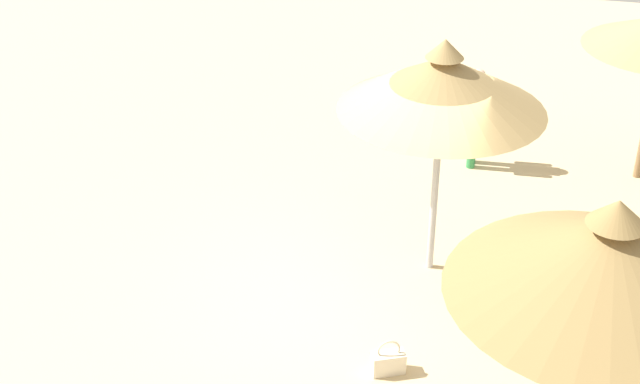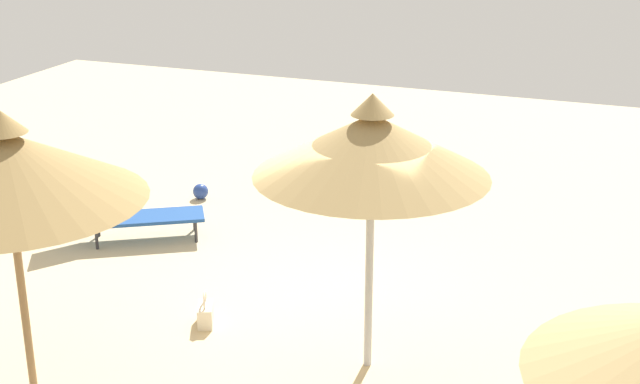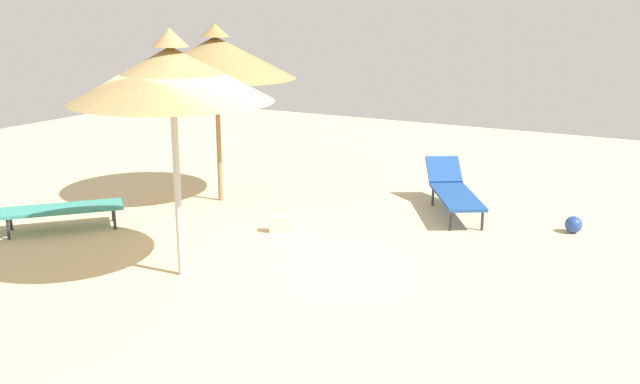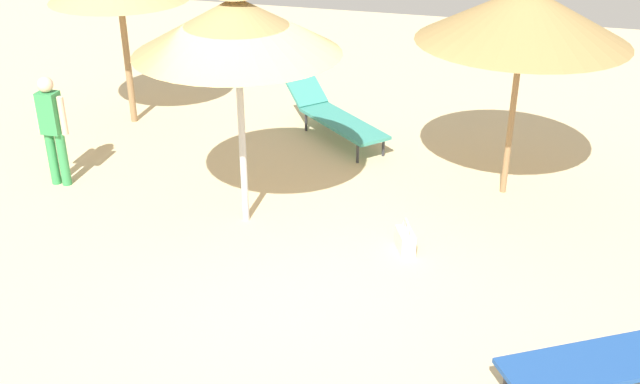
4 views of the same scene
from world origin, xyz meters
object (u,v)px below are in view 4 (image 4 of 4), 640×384
Objects in this scene: handbag at (405,240)px; lounge_chair_far_right at (621,355)px; lounge_chair_far_left at (333,114)px; parasol_umbrella_near_right at (236,25)px; person_standing_center at (52,126)px; parasol_umbrella_edge at (524,14)px.

lounge_chair_far_right is at bearing -40.14° from handbag.
lounge_chair_far_right is at bearing -51.87° from lounge_chair_far_left.
parasol_umbrella_near_right is 3.29m from person_standing_center.
parasol_umbrella_near_right is 1.46× the size of lounge_chair_far_left.
person_standing_center is (-7.15, 2.34, 0.49)m from lounge_chair_far_right.
parasol_umbrella_edge is at bearing 13.42° from person_standing_center.
lounge_chair_far_right is at bearing -72.28° from parasol_umbrella_edge.
person_standing_center is at bearing 174.58° from handbag.
person_standing_center is (-2.84, 0.28, -1.62)m from parasol_umbrella_near_right.
lounge_chair_far_left is at bearing 128.13° from lounge_chair_far_right.
lounge_chair_far_right is 6.38m from lounge_chair_far_left.
handbag is (2.08, -0.19, -2.36)m from parasol_umbrella_near_right.
parasol_umbrella_edge is 3.65m from lounge_chair_far_left.
lounge_chair_far_right is (4.30, -2.07, -2.11)m from parasol_umbrella_near_right.
parasol_umbrella_near_right is 7.13× the size of handbag.
parasol_umbrella_near_right reaches higher than handbag.
handbag is at bearing 139.86° from lounge_chair_far_right.
parasol_umbrella_near_right is 1.95× the size of person_standing_center.
parasol_umbrella_near_right is 3.15m from handbag.
parasol_umbrella_near_right is 1.43× the size of lounge_chair_far_right.
lounge_chair_far_left is 4.21m from person_standing_center.
parasol_umbrella_edge is at bearing -24.65° from lounge_chair_far_left.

